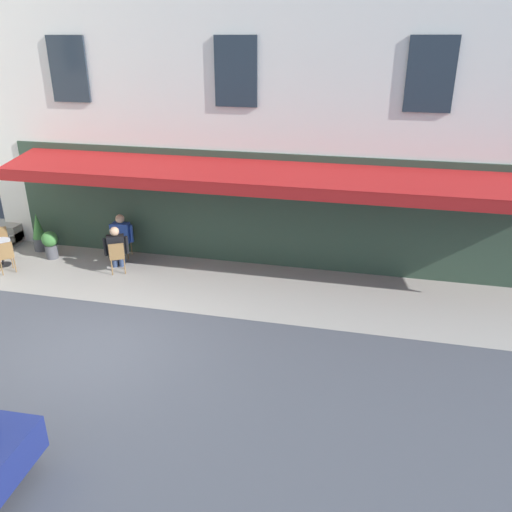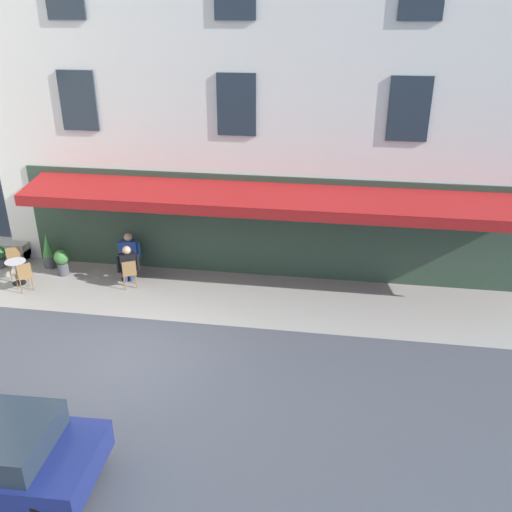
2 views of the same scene
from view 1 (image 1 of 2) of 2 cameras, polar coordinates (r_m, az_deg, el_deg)
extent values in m
plane|color=#42444C|center=(11.40, -16.82, -9.71)|extent=(70.00, 70.00, 0.00)
cube|color=gray|center=(13.17, 2.99, -3.93)|extent=(20.50, 3.20, 0.01)
cube|color=#2D4233|center=(14.02, 3.27, 4.87)|extent=(16.00, 0.06, 3.20)
cube|color=maroon|center=(12.89, 2.75, 9.03)|extent=(15.00, 1.70, 0.36)
cube|color=maroon|center=(12.17, 2.01, 7.05)|extent=(15.00, 0.04, 0.28)
cube|color=#232D38|center=(13.18, 18.87, 18.56)|extent=(1.10, 0.06, 1.70)
cube|color=#232D38|center=(13.61, -2.26, 19.81)|extent=(1.10, 0.06, 1.70)
cube|color=#232D38|center=(15.50, -20.15, 18.93)|extent=(1.10, 0.06, 1.70)
cylinder|color=black|center=(15.20, -15.06, -0.83)|extent=(0.40, 0.40, 0.03)
cylinder|color=black|center=(15.07, -15.20, 0.37)|extent=(0.06, 0.06, 0.72)
cylinder|color=#B7B7BC|center=(14.93, -15.34, 1.69)|extent=(0.60, 0.60, 0.03)
cylinder|color=olive|center=(14.77, -14.45, -0.60)|extent=(0.03, 0.03, 0.45)
cylinder|color=olive|center=(14.78, -15.76, -0.74)|extent=(0.03, 0.03, 0.45)
cylinder|color=olive|center=(14.46, -14.40, -1.13)|extent=(0.03, 0.03, 0.45)
cylinder|color=olive|center=(14.46, -15.74, -1.27)|extent=(0.03, 0.03, 0.45)
cube|color=olive|center=(14.52, -15.19, -0.05)|extent=(0.54, 0.54, 0.04)
cube|color=olive|center=(14.27, -15.27, 0.53)|extent=(0.37, 0.23, 0.42)
cylinder|color=olive|center=(15.51, -15.27, 0.47)|extent=(0.03, 0.03, 0.45)
cylinder|color=olive|center=(15.39, -14.08, 0.43)|extent=(0.03, 0.03, 0.45)
cylinder|color=olive|center=(15.80, -14.86, 0.95)|extent=(0.03, 0.03, 0.45)
cylinder|color=olive|center=(15.69, -13.69, 0.91)|extent=(0.03, 0.03, 0.45)
cube|color=olive|center=(15.51, -14.57, 1.53)|extent=(0.45, 0.45, 0.04)
cube|color=olive|center=(15.58, -14.44, 2.56)|extent=(0.40, 0.09, 0.42)
cylinder|color=black|center=(16.30, -26.26, -0.87)|extent=(0.40, 0.40, 0.03)
cylinder|color=black|center=(16.18, -26.47, 0.24)|extent=(0.06, 0.06, 0.72)
cylinder|color=olive|center=(15.90, -25.52, -0.49)|extent=(0.03, 0.03, 0.45)
cylinder|color=olive|center=(15.59, -25.25, -0.89)|extent=(0.03, 0.03, 0.45)
cylinder|color=olive|center=(15.54, -26.45, -1.19)|extent=(0.03, 0.03, 0.45)
cube|color=olive|center=(15.63, -26.13, -0.01)|extent=(0.56, 0.56, 0.04)
cube|color=olive|center=(15.38, -26.14, 0.56)|extent=(0.29, 0.33, 0.42)
cylinder|color=olive|center=(16.57, -25.78, 0.38)|extent=(0.03, 0.03, 0.45)
cylinder|color=olive|center=(16.88, -25.77, 0.79)|extent=(0.03, 0.03, 0.45)
cube|color=olive|center=(16.65, -26.50, 1.27)|extent=(0.56, 0.56, 0.04)
cube|color=olive|center=(16.75, -26.62, 2.21)|extent=(0.35, 0.27, 0.42)
cylinder|color=navy|center=(15.28, -15.30, 0.16)|extent=(0.16, 0.16, 0.47)
cylinder|color=navy|center=(15.33, -15.19, 1.29)|extent=(0.21, 0.36, 0.16)
cylinder|color=navy|center=(15.21, -14.63, 0.13)|extent=(0.16, 0.16, 0.47)
cylinder|color=navy|center=(15.27, -14.52, 1.26)|extent=(0.21, 0.36, 0.16)
cube|color=#28479E|center=(15.35, -14.75, 2.53)|extent=(0.52, 0.34, 0.59)
sphere|color=tan|center=(15.21, -14.91, 4.02)|extent=(0.26, 0.26, 0.26)
cylinder|color=#28479E|center=(15.45, -15.77, 2.50)|extent=(0.10, 0.10, 0.52)
cylinder|color=#28479E|center=(15.25, -13.71, 2.45)|extent=(0.10, 0.10, 0.52)
cylinder|color=navy|center=(14.97, -14.78, -0.26)|extent=(0.15, 0.15, 0.47)
cylinder|color=navy|center=(14.72, -14.86, 0.40)|extent=(0.30, 0.37, 0.16)
cylinder|color=navy|center=(14.98, -15.48, -0.34)|extent=(0.15, 0.15, 0.47)
cylinder|color=navy|center=(14.72, -15.57, 0.32)|extent=(0.30, 0.37, 0.16)
cube|color=black|center=(14.46, -15.32, 1.15)|extent=(0.54, 0.46, 0.57)
sphere|color=tan|center=(14.32, -15.49, 2.66)|extent=(0.25, 0.25, 0.25)
cylinder|color=black|center=(14.47, -14.20, 1.20)|extent=(0.10, 0.10, 0.50)
cylinder|color=black|center=(14.48, -16.43, 0.97)|extent=(0.10, 0.10, 0.50)
cylinder|color=#4C4C51|center=(16.92, -22.84, 1.25)|extent=(0.40, 0.40, 0.40)
cone|color=#3D7A38|center=(16.73, -23.15, 3.12)|extent=(0.38, 0.38, 0.78)
cylinder|color=#4C4C51|center=(16.18, -21.78, 0.46)|extent=(0.35, 0.35, 0.40)
sphere|color=#3D7A38|center=(16.04, -21.99, 1.76)|extent=(0.46, 0.46, 0.46)
cylinder|color=black|center=(9.17, -26.24, -18.17)|extent=(0.60, 0.20, 0.60)
camera|label=2|loc=(2.77, -155.45, 16.25)|focal=38.28mm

